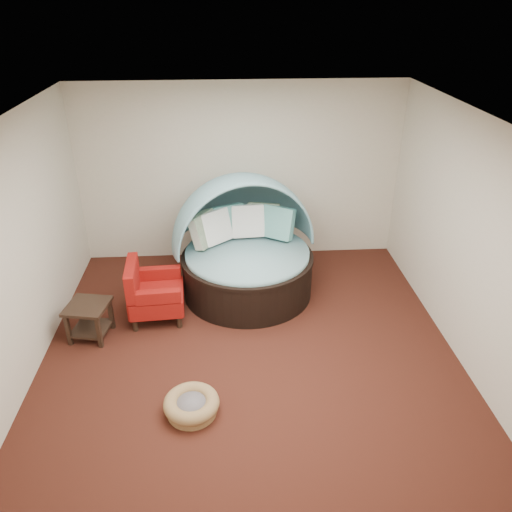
{
  "coord_description": "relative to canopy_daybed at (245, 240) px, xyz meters",
  "views": [
    {
      "loc": [
        -0.25,
        -4.95,
        3.93
      ],
      "look_at": [
        0.12,
        0.6,
        0.95
      ],
      "focal_mm": 35.0,
      "sensor_mm": 36.0,
      "label": 1
    }
  ],
  "objects": [
    {
      "name": "wall_back",
      "position": [
        -0.02,
        1.12,
        0.6
      ],
      "size": [
        5.0,
        0.0,
        5.0
      ],
      "primitive_type": "plane",
      "rotation": [
        1.57,
        0.0,
        0.0
      ],
      "color": "beige",
      "rests_on": "floor"
    },
    {
      "name": "canopy_daybed",
      "position": [
        0.0,
        0.0,
        0.0
      ],
      "size": [
        2.29,
        2.24,
        1.72
      ],
      "rotation": [
        0.0,
        0.0,
        0.22
      ],
      "color": "black",
      "rests_on": "floor"
    },
    {
      "name": "wall_left",
      "position": [
        -2.52,
        -1.38,
        0.6
      ],
      "size": [
        0.0,
        5.0,
        5.0
      ],
      "primitive_type": "plane",
      "rotation": [
        1.57,
        0.0,
        1.57
      ],
      "color": "beige",
      "rests_on": "floor"
    },
    {
      "name": "red_armchair",
      "position": [
        -1.27,
        -0.66,
        -0.41
      ],
      "size": [
        0.76,
        0.76,
        0.84
      ],
      "rotation": [
        0.0,
        0.0,
        0.07
      ],
      "color": "black",
      "rests_on": "floor"
    },
    {
      "name": "side_table",
      "position": [
        -2.02,
        -1.04,
        -0.49
      ],
      "size": [
        0.58,
        0.58,
        0.48
      ],
      "rotation": [
        0.0,
        0.0,
        -0.19
      ],
      "color": "black",
      "rests_on": "floor"
    },
    {
      "name": "wall_front",
      "position": [
        -0.02,
        -3.88,
        0.6
      ],
      "size": [
        5.0,
        0.0,
        5.0
      ],
      "primitive_type": "plane",
      "rotation": [
        -1.57,
        0.0,
        0.0
      ],
      "color": "beige",
      "rests_on": "floor"
    },
    {
      "name": "pet_basket",
      "position": [
        -0.68,
        -2.45,
        -0.69
      ],
      "size": [
        0.59,
        0.59,
        0.2
      ],
      "rotation": [
        0.0,
        0.0,
        -0.01
      ],
      "color": "brown",
      "rests_on": "floor"
    },
    {
      "name": "wall_right",
      "position": [
        2.48,
        -1.38,
        0.6
      ],
      "size": [
        0.0,
        5.0,
        5.0
      ],
      "primitive_type": "plane",
      "rotation": [
        1.57,
        0.0,
        -1.57
      ],
      "color": "beige",
      "rests_on": "floor"
    },
    {
      "name": "ceiling",
      "position": [
        -0.02,
        -1.38,
        2.0
      ],
      "size": [
        5.0,
        5.0,
        0.0
      ],
      "primitive_type": "plane",
      "rotation": [
        3.14,
        0.0,
        0.0
      ],
      "color": "white",
      "rests_on": "wall_back"
    },
    {
      "name": "floor",
      "position": [
        -0.02,
        -1.38,
        -0.8
      ],
      "size": [
        5.0,
        5.0,
        0.0
      ],
      "primitive_type": "plane",
      "color": "#481F14",
      "rests_on": "ground"
    }
  ]
}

